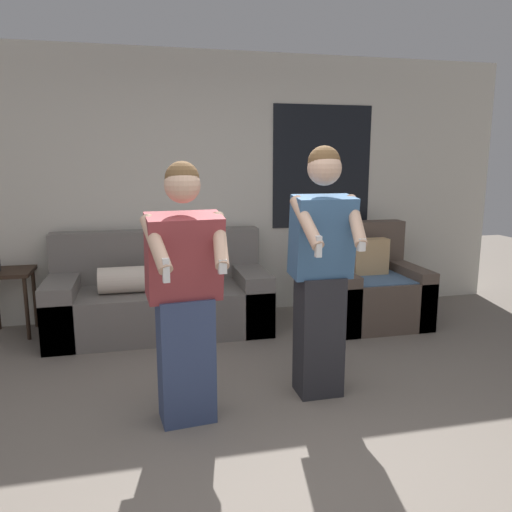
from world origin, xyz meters
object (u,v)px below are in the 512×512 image
(couch, at_px, (160,297))
(person_left, at_px, (185,296))
(person_right, at_px, (321,272))
(armchair, at_px, (369,289))
(side_table, at_px, (9,282))

(couch, bearing_deg, person_left, -87.18)
(person_right, bearing_deg, armchair, 53.21)
(side_table, height_order, person_left, person_left)
(armchair, xyz_separation_m, person_right, (-1.06, -1.42, 0.55))
(armchair, relative_size, side_table, 1.28)
(person_left, height_order, person_right, person_right)
(couch, xyz_separation_m, side_table, (-1.38, 0.19, 0.19))
(couch, height_order, armchair, armchair)
(couch, relative_size, person_right, 1.18)
(couch, distance_m, person_right, 2.00)
(side_table, distance_m, person_left, 2.47)
(person_left, bearing_deg, armchair, 38.34)
(armchair, bearing_deg, side_table, 173.57)
(couch, bearing_deg, side_table, 172.32)
(side_table, xyz_separation_m, person_right, (2.40, -1.81, 0.37))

